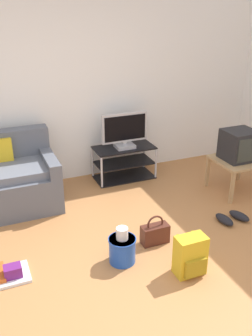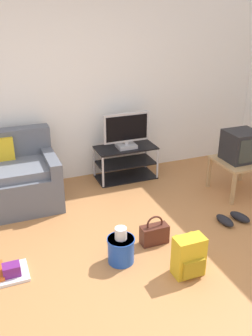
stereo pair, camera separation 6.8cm
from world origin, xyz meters
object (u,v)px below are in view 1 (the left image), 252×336
(flat_tv, at_px, (125,131))
(crt_tv, at_px, (239,145))
(sneakers_pair, at_px, (232,218))
(side_table, at_px, (238,164))
(handbag, at_px, (155,233))
(floor_tray, at_px, (3,275))
(tv_stand, at_px, (124,162))
(cleaning_bucket, at_px, (122,248))
(backpack, at_px, (190,256))

(flat_tv, height_order, crt_tv, flat_tv)
(flat_tv, height_order, sneakers_pair, flat_tv)
(side_table, relative_size, handbag, 1.82)
(floor_tray, bearing_deg, tv_stand, 40.51)
(tv_stand, distance_m, cleaning_bucket, 1.94)
(cleaning_bucket, distance_m, sneakers_pair, 1.48)
(tv_stand, bearing_deg, handbag, -100.91)
(backpack, xyz_separation_m, floor_tray, (-1.64, 0.59, -0.15))
(tv_stand, height_order, flat_tv, flat_tv)
(backpack, distance_m, handbag, 0.58)
(tv_stand, xyz_separation_m, backpack, (-0.23, -2.19, -0.04))
(crt_tv, height_order, handbag, crt_tv)
(flat_tv, xyz_separation_m, backpack, (-0.23, -2.17, -0.53))
(handbag, bearing_deg, backpack, -81.77)
(side_table, distance_m, sneakers_pair, 0.89)
(floor_tray, bearing_deg, backpack, -19.88)
(flat_tv, xyz_separation_m, crt_tv, (1.23, -0.93, -0.07))
(flat_tv, distance_m, floor_tray, 2.54)
(flat_tv, relative_size, sneakers_pair, 1.74)
(flat_tv, relative_size, side_table, 1.10)
(side_table, bearing_deg, tv_stand, 141.88)
(side_table, bearing_deg, crt_tv, 90.00)
(tv_stand, bearing_deg, side_table, -38.12)
(sneakers_pair, bearing_deg, cleaning_bucket, -172.40)
(handbag, bearing_deg, flat_tv, 78.95)
(crt_tv, xyz_separation_m, sneakers_pair, (-0.52, -0.64, -0.61))
(backpack, relative_size, cleaning_bucket, 1.03)
(backpack, bearing_deg, flat_tv, 83.39)
(crt_tv, bearing_deg, flat_tv, 143.01)
(side_table, height_order, sneakers_pair, side_table)
(side_table, relative_size, crt_tv, 1.47)
(tv_stand, xyz_separation_m, floor_tray, (-1.87, -1.60, -0.20))
(flat_tv, relative_size, crt_tv, 1.61)
(flat_tv, height_order, cleaning_bucket, flat_tv)
(cleaning_bucket, bearing_deg, flat_tv, 66.90)
(tv_stand, bearing_deg, sneakers_pair, -65.91)
(side_table, height_order, crt_tv, crt_tv)
(side_table, distance_m, cleaning_bucket, 2.16)
(handbag, xyz_separation_m, cleaning_bucket, (-0.44, -0.16, 0.04))
(crt_tv, xyz_separation_m, cleaning_bucket, (-1.98, -0.84, -0.50))
(tv_stand, distance_m, backpack, 2.20)
(backpack, distance_m, floor_tray, 1.75)
(cleaning_bucket, bearing_deg, floor_tray, 170.48)
(side_table, bearing_deg, flat_tv, 142.53)
(backpack, relative_size, sneakers_pair, 1.05)
(cleaning_bucket, xyz_separation_m, sneakers_pair, (1.46, 0.20, -0.11))
(cleaning_bucket, height_order, floor_tray, cleaning_bucket)
(floor_tray, bearing_deg, cleaning_bucket, -9.52)
(flat_tv, relative_size, floor_tray, 1.41)
(cleaning_bucket, bearing_deg, crt_tv, 22.90)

